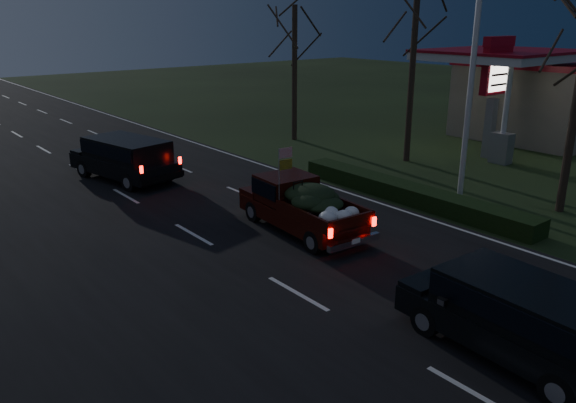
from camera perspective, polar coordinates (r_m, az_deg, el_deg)
ground at (r=13.78m, az=0.97°, el=-9.38°), size 120.00×120.00×0.00m
road_asphalt at (r=13.77m, az=0.97°, el=-9.35°), size 14.00×120.00×0.02m
hedge_row at (r=20.85m, az=12.18°, el=0.83°), size 1.00×10.00×0.60m
light_pole at (r=20.76m, az=18.45°, el=14.84°), size 0.50×0.90×9.16m
gas_price_pylon at (r=27.96m, az=20.33°, el=11.76°), size 2.00×0.41×5.57m
gas_station_building at (r=35.64m, az=25.43°, el=9.43°), size 10.00×7.00×4.00m
gas_canopy at (r=30.14m, az=20.83°, el=13.21°), size 7.10×6.10×4.88m
bare_tree_mid at (r=26.11m, az=12.85°, el=17.72°), size 3.60×3.60×8.50m
bare_tree_far at (r=30.35m, az=0.68°, el=16.04°), size 3.60×3.60×7.00m
pickup_truck at (r=17.40m, az=1.33°, el=-0.12°), size 2.08×4.74×2.43m
lead_suv at (r=23.80m, az=-16.17°, el=4.57°), size 2.95×5.19×1.40m
rear_suv at (r=11.90m, az=22.61°, el=-10.35°), size 2.14×4.57×1.29m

